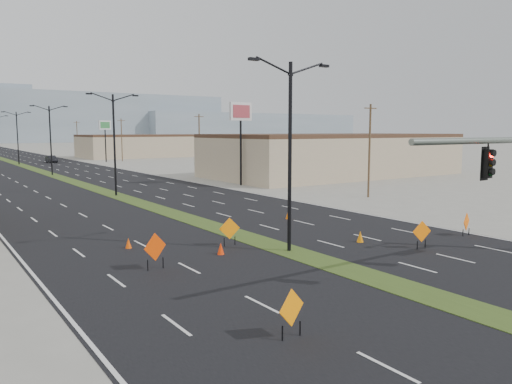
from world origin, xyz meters
TOP-DOWN VIEW (x-y plane):
  - ground at (0.00, 0.00)m, footprint 600.00×600.00m
  - road_surface at (0.00, 100.00)m, footprint 25.00×400.00m
  - median_strip at (0.00, 100.00)m, footprint 2.00×400.00m
  - building_se_near at (34.00, 45.00)m, footprint 36.00×18.00m
  - building_se_far at (38.00, 110.00)m, footprint 44.00×16.00m
  - mesa_center at (40.00, 300.00)m, footprint 220.00×50.00m
  - mesa_east at (180.00, 290.00)m, footprint 160.00×50.00m
  - streetlight_0 at (0.00, 12.00)m, footprint 5.15×0.24m
  - streetlight_1 at (0.00, 40.00)m, footprint 5.15×0.24m
  - streetlight_2 at (0.00, 68.00)m, footprint 5.15×0.24m
  - streetlight_3 at (0.00, 96.00)m, footprint 5.15×0.24m
  - utility_pole_0 at (20.00, 25.00)m, footprint 1.60×0.20m
  - utility_pole_1 at (20.00, 60.00)m, footprint 1.60×0.20m
  - utility_pole_2 at (20.00, 95.00)m, footprint 1.60×0.20m
  - utility_pole_3 at (20.00, 130.00)m, footprint 1.60×0.20m
  - car_mid at (6.40, 98.16)m, footprint 1.63×4.38m
  - construction_sign_0 at (-6.96, 3.00)m, footprint 1.18×0.34m
  - construction_sign_1 at (-7.38, 12.70)m, footprint 1.26×0.46m
  - construction_sign_2 at (-2.00, 14.88)m, footprint 1.20×0.31m
  - construction_sign_3 at (6.39, 8.36)m, footprint 1.14×0.35m
  - construction_sign_5 at (11.50, 8.97)m, footprint 1.04×0.36m
  - cone_0 at (-3.41, 13.45)m, footprint 0.46×0.46m
  - cone_1 at (4.75, 11.37)m, footprint 0.51×0.51m
  - cone_2 at (6.02, 19.83)m, footprint 0.44×0.44m
  - cone_3 at (-6.92, 17.54)m, footprint 0.43×0.43m
  - pole_sign_east_near at (15.59, 41.21)m, footprint 3.20×0.78m
  - pole_sign_east_far at (16.36, 94.46)m, footprint 2.77×1.13m

SIDE VIEW (x-z plane):
  - ground at x=0.00m, z-range 0.00..0.00m
  - road_surface at x=0.00m, z-range -0.01..0.01m
  - median_strip at x=0.00m, z-range -0.02..0.02m
  - cone_2 at x=6.02m, z-range 0.00..0.58m
  - cone_3 at x=-6.92m, z-range 0.00..0.59m
  - cone_0 at x=-3.41m, z-range 0.00..0.63m
  - cone_1 at x=4.75m, z-range 0.00..0.68m
  - car_mid at x=6.40m, z-range 0.00..1.43m
  - construction_sign_5 at x=11.50m, z-range 0.12..1.56m
  - construction_sign_3 at x=6.39m, z-range 0.13..1.70m
  - construction_sign_0 at x=-6.96m, z-range 0.14..1.75m
  - construction_sign_2 at x=-2.00m, z-range 0.14..1.76m
  - construction_sign_1 at x=-7.38m, z-range 0.16..1.91m
  - building_se_far at x=38.00m, z-range 0.00..5.00m
  - building_se_near at x=34.00m, z-range 0.00..5.50m
  - utility_pole_0 at x=20.00m, z-range 0.17..9.17m
  - utility_pole_1 at x=20.00m, z-range 0.17..9.17m
  - utility_pole_2 at x=20.00m, z-range 0.17..9.17m
  - utility_pole_3 at x=20.00m, z-range 0.17..9.17m
  - streetlight_0 at x=0.00m, z-range 0.41..10.43m
  - streetlight_1 at x=0.00m, z-range 0.41..10.43m
  - streetlight_2 at x=0.00m, z-range 0.41..10.43m
  - streetlight_3 at x=0.00m, z-range 0.41..10.43m
  - pole_sign_east_far at x=16.36m, z-range 2.64..11.17m
  - pole_sign_east_near at x=15.59m, z-range 3.11..12.88m
  - mesa_east at x=180.00m, z-range 0.00..18.00m
  - mesa_center at x=40.00m, z-range 0.00..28.00m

